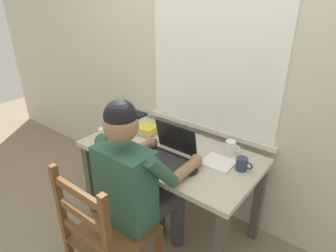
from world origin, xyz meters
TOP-DOWN VIEW (x-y plane):
  - ground_plane at (0.00, 0.00)m, footprint 8.00×8.00m
  - back_wall at (0.00, 0.42)m, footprint 6.00×0.08m
  - desk at (0.00, 0.00)m, footprint 1.30×0.69m
  - seated_person at (0.08, -0.42)m, footprint 0.50×0.60m
  - wooden_chair at (0.08, -0.70)m, footprint 0.42×0.42m
  - laptop at (0.07, -0.10)m, footprint 0.33×0.28m
  - computer_mouse at (0.29, -0.14)m, footprint 0.06×0.10m
  - coffee_mug_white at (-0.51, -0.17)m, footprint 0.12×0.09m
  - coffee_mug_dark at (0.52, 0.08)m, footprint 0.11×0.07m
  - coffee_mug_spare at (0.37, 0.23)m, footprint 0.11×0.07m
  - book_stack_main at (-0.31, 0.10)m, footprint 0.17×0.16m
  - paper_pile_near_laptop at (0.37, 0.06)m, footprint 0.21×0.19m
  - paper_pile_back_corner at (-0.44, -0.04)m, footprint 0.23×0.18m
  - landscape_photo_print at (-0.34, -0.12)m, footprint 0.15×0.13m

SIDE VIEW (x-z plane):
  - ground_plane at x=0.00m, z-range 0.00..0.00m
  - wooden_chair at x=0.08m, z-range -0.01..0.95m
  - desk at x=0.00m, z-range 0.25..0.95m
  - seated_person at x=0.08m, z-range 0.07..1.33m
  - landscape_photo_print at x=-0.34m, z-range 0.70..0.71m
  - paper_pile_back_corner at x=-0.44m, z-range 0.70..0.71m
  - paper_pile_near_laptop at x=0.37m, z-range 0.70..0.71m
  - computer_mouse at x=0.29m, z-range 0.70..0.74m
  - book_stack_main at x=-0.31m, z-range 0.70..0.77m
  - coffee_mug_dark at x=0.52m, z-range 0.70..0.79m
  - coffee_mug_white at x=-0.51m, z-range 0.70..0.79m
  - coffee_mug_spare at x=0.37m, z-range 0.70..0.80m
  - laptop at x=0.07m, z-range 0.64..0.87m
  - back_wall at x=0.00m, z-range 0.00..2.60m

